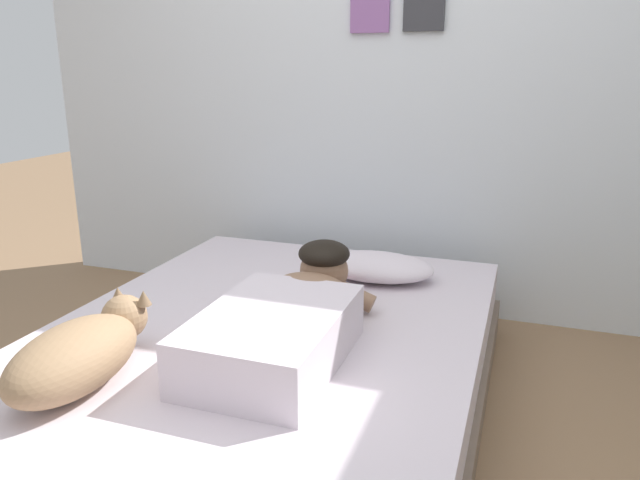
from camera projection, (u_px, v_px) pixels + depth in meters
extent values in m
cube|color=silver|center=(398.00, 73.00, 3.04)|extent=(4.18, 0.10, 2.50)
cube|color=#8C5999|center=(370.00, 12.00, 2.95)|extent=(0.20, 0.02, 0.20)
cube|color=#333338|center=(424.00, 10.00, 2.86)|extent=(0.20, 0.02, 0.20)
cube|color=#726051|center=(268.00, 392.00, 2.28)|extent=(1.58, 2.08, 0.17)
cube|color=silver|center=(267.00, 349.00, 2.23)|extent=(1.53, 2.02, 0.20)
ellipsoid|color=silver|center=(376.00, 266.00, 2.68)|extent=(0.52, 0.32, 0.11)
cube|color=silver|center=(273.00, 337.00, 1.89)|extent=(0.42, 0.64, 0.18)
ellipsoid|color=#8C664C|center=(310.00, 294.00, 2.20)|extent=(0.32, 0.20, 0.16)
sphere|color=#8C664C|center=(324.00, 271.00, 2.33)|extent=(0.19, 0.19, 0.19)
ellipsoid|color=black|center=(324.00, 254.00, 2.31)|extent=(0.20, 0.20, 0.10)
cylinder|color=#8C664C|center=(299.00, 286.00, 2.36)|extent=(0.23, 0.07, 0.14)
cylinder|color=#8C664C|center=(347.00, 292.00, 2.30)|extent=(0.23, 0.07, 0.14)
ellipsoid|color=#9E7A56|center=(74.00, 358.00, 1.74)|extent=(0.26, 0.48, 0.20)
sphere|color=#9E7A56|center=(124.00, 317.00, 1.97)|extent=(0.15, 0.15, 0.15)
cone|color=#7E6145|center=(118.00, 294.00, 1.98)|extent=(0.05, 0.05, 0.05)
cone|color=#7E6145|center=(144.00, 298.00, 1.95)|extent=(0.05, 0.05, 0.05)
cylinder|color=#D84C47|center=(325.00, 287.00, 2.48)|extent=(0.09, 0.09, 0.07)
torus|color=#D84C47|center=(338.00, 288.00, 2.46)|extent=(0.05, 0.01, 0.05)
cube|color=black|center=(300.00, 319.00, 2.25)|extent=(0.07, 0.14, 0.01)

